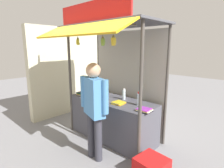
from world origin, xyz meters
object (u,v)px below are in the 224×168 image
object	(u,v)px
water_bottle_right	(124,94)
vendor_person	(94,103)
water_bottle_left	(102,88)
magazine_stack_mid_left	(144,110)
magazine_stack_far_right	(83,93)
water_bottle_center	(139,99)
banana_bunch_inner_left	(113,41)
plastic_crate	(152,168)
banana_bunch_leftmost	(78,42)
banana_bunch_inner_right	(103,42)
magazine_stack_rear_center	(119,103)

from	to	relation	value
water_bottle_right	vendor_person	size ratio (longest dim) A/B	0.14
water_bottle_left	magazine_stack_mid_left	size ratio (longest dim) A/B	1.10
magazine_stack_far_right	water_bottle_center	bearing A→B (deg)	8.82
vendor_person	water_bottle_left	bearing A→B (deg)	-31.73
water_bottle_center	magazine_stack_far_right	distance (m)	1.50
banana_bunch_inner_left	plastic_crate	xyz separation A→B (m)	(0.85, -0.02, -1.98)
banana_bunch_leftmost	vendor_person	bearing A→B (deg)	-20.68
water_bottle_right	banana_bunch_inner_right	size ratio (longest dim) A/B	0.83
plastic_crate	vendor_person	bearing A→B (deg)	-164.58
banana_bunch_inner_left	plastic_crate	distance (m)	2.15
water_bottle_center	water_bottle_right	world-z (taller)	water_bottle_center
banana_bunch_inner_left	vendor_person	distance (m)	1.12
water_bottle_center	water_bottle_left	size ratio (longest dim) A/B	0.91
magazine_stack_rear_center	magazine_stack_mid_left	bearing A→B (deg)	-0.27
water_bottle_left	vendor_person	world-z (taller)	vendor_person
vendor_person	water_bottle_center	bearing A→B (deg)	-93.77
water_bottle_right	water_bottle_left	size ratio (longest dim) A/B	0.83
vendor_person	plastic_crate	xyz separation A→B (m)	(1.03, 0.28, -0.91)
water_bottle_right	water_bottle_left	xyz separation A→B (m)	(-0.76, 0.08, 0.02)
water_bottle_right	banana_bunch_inner_left	bearing A→B (deg)	-66.14
banana_bunch_inner_right	plastic_crate	world-z (taller)	banana_bunch_inner_right
water_bottle_left	banana_bunch_inner_right	world-z (taller)	banana_bunch_inner_right
water_bottle_right	magazine_stack_mid_left	xyz separation A→B (m)	(0.73, -0.31, -0.09)
magazine_stack_mid_left	plastic_crate	world-z (taller)	magazine_stack_mid_left
vendor_person	banana_bunch_inner_left	bearing A→B (deg)	-102.20
water_bottle_left	magazine_stack_rear_center	distance (m)	0.96
water_bottle_left	vendor_person	xyz separation A→B (m)	(0.87, -1.05, 0.03)
magazine_stack_mid_left	magazine_stack_rear_center	world-z (taller)	magazine_stack_mid_left
magazine_stack_far_right	banana_bunch_leftmost	bearing A→B (deg)	-45.89
magazine_stack_mid_left	banana_bunch_inner_left	size ratio (longest dim) A/B	0.91
vendor_person	magazine_stack_rear_center	bearing A→B (deg)	-71.41
water_bottle_left	banana_bunch_inner_right	xyz separation A→B (m)	(0.79, -0.74, 1.09)
banana_bunch_inner_left	vendor_person	world-z (taller)	banana_bunch_inner_left
magazine_stack_rear_center	banana_bunch_leftmost	distance (m)	1.51
water_bottle_left	plastic_crate	distance (m)	2.23
plastic_crate	water_bottle_right	bearing A→B (deg)	148.99
magazine_stack_rear_center	banana_bunch_leftmost	bearing A→B (deg)	-156.23
magazine_stack_rear_center	banana_bunch_leftmost	world-z (taller)	banana_bunch_leftmost
water_bottle_center	plastic_crate	xyz separation A→B (m)	(0.68, -0.58, -0.87)
banana_bunch_leftmost	banana_bunch_inner_right	xyz separation A→B (m)	(0.74, 0.00, -0.01)
magazine_stack_rear_center	magazine_stack_far_right	distance (m)	1.13
magazine_stack_mid_left	magazine_stack_far_right	size ratio (longest dim) A/B	1.01
water_bottle_right	magazine_stack_rear_center	xyz separation A→B (m)	(0.11, -0.31, -0.10)
magazine_stack_far_right	vendor_person	bearing A→B (deg)	-29.28
magazine_stack_mid_left	vendor_person	xyz separation A→B (m)	(-0.62, -0.66, 0.15)
water_bottle_center	water_bottle_right	distance (m)	0.48
water_bottle_right	plastic_crate	xyz separation A→B (m)	(1.14, -0.69, -0.86)
water_bottle_right	banana_bunch_leftmost	world-z (taller)	banana_bunch_leftmost
water_bottle_left	magazine_stack_far_right	distance (m)	0.50
water_bottle_right	magazine_stack_mid_left	bearing A→B (deg)	-22.95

